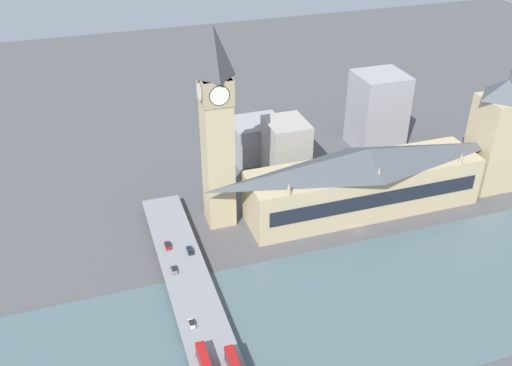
# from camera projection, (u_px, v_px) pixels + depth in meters

# --- Properties ---
(ground_plane) EXTENTS (600.00, 600.00, 0.00)m
(ground_plane) POSITION_uv_depth(u_px,v_px,m) (359.00, 232.00, 220.77)
(ground_plane) COLOR #4C4C4F
(river_water) EXTENTS (64.04, 360.00, 0.30)m
(river_water) POSITION_uv_depth(u_px,v_px,m) (412.00, 295.00, 189.81)
(river_water) COLOR #4C6066
(river_water) RESTS_ON ground_plane
(parliament_hall) EXTENTS (22.88, 95.62, 27.70)m
(parliament_hall) POSITION_uv_depth(u_px,v_px,m) (364.00, 180.00, 227.35)
(parliament_hall) COLOR tan
(parliament_hall) RESTS_ON ground_plane
(clock_tower) EXTENTS (11.70, 11.70, 78.58)m
(clock_tower) POSITION_uv_depth(u_px,v_px,m) (217.00, 125.00, 205.87)
(clock_tower) COLOR tan
(clock_tower) RESTS_ON ground_plane
(victoria_tower) EXTENTS (17.02, 17.02, 52.84)m
(victoria_tower) POSITION_uv_depth(u_px,v_px,m) (496.00, 135.00, 238.05)
(victoria_tower) COLOR tan
(victoria_tower) RESTS_ON ground_plane
(road_bridge) EXTENTS (160.08, 14.99, 4.06)m
(road_bridge) POSITION_uv_depth(u_px,v_px,m) (208.00, 338.00, 169.46)
(road_bridge) COLOR slate
(road_bridge) RESTS_ON ground_plane
(double_decker_bus_lead) EXTENTS (11.46, 2.62, 4.99)m
(double_decker_bus_lead) POSITION_uv_depth(u_px,v_px,m) (204.00, 362.00, 157.34)
(double_decker_bus_lead) COLOR red
(double_decker_bus_lead) RESTS_ON road_bridge
(double_decker_bus_mid) EXTENTS (10.51, 2.63, 5.09)m
(double_decker_bus_mid) POSITION_uv_depth(u_px,v_px,m) (234.00, 364.00, 156.43)
(double_decker_bus_mid) COLOR red
(double_decker_bus_mid) RESTS_ON road_bridge
(car_northbound_mid) EXTENTS (3.82, 1.81, 1.42)m
(car_northbound_mid) POSITION_uv_depth(u_px,v_px,m) (192.00, 323.00, 172.52)
(car_northbound_mid) COLOR silver
(car_northbound_mid) RESTS_ON road_bridge
(car_northbound_tail) EXTENTS (4.33, 1.83, 1.33)m
(car_northbound_tail) POSITION_uv_depth(u_px,v_px,m) (174.00, 269.00, 194.24)
(car_northbound_tail) COLOR slate
(car_northbound_tail) RESTS_ON road_bridge
(car_southbound_lead) EXTENTS (4.73, 1.94, 1.39)m
(car_southbound_lead) POSITION_uv_depth(u_px,v_px,m) (190.00, 250.00, 203.21)
(car_southbound_lead) COLOR black
(car_southbound_lead) RESTS_ON road_bridge
(car_southbound_extra) EXTENTS (4.70, 1.85, 1.55)m
(car_southbound_extra) POSITION_uv_depth(u_px,v_px,m) (168.00, 245.00, 205.58)
(car_southbound_extra) COLOR maroon
(car_southbound_extra) RESTS_ON road_bridge
(city_block_west) EXTENTS (21.72, 22.96, 37.01)m
(city_block_west) POSITION_uv_depth(u_px,v_px,m) (377.00, 111.00, 273.81)
(city_block_west) COLOR #939399
(city_block_west) RESTS_ON ground_plane
(city_block_center) EXTENTS (20.04, 17.29, 25.91)m
(city_block_center) POSITION_uv_depth(u_px,v_px,m) (286.00, 148.00, 252.62)
(city_block_center) COLOR #A39E93
(city_block_center) RESTS_ON ground_plane
(city_block_east) EXTENTS (20.70, 23.31, 18.19)m
(city_block_east) POSITION_uv_depth(u_px,v_px,m) (256.00, 139.00, 268.98)
(city_block_east) COLOR #939399
(city_block_east) RESTS_ON ground_plane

